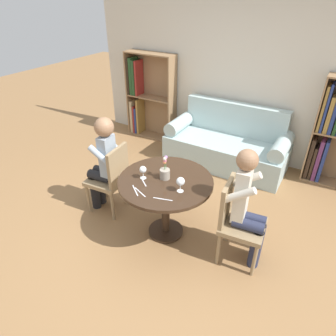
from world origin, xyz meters
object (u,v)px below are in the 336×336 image
couch (227,145)px  person_right (248,207)px  chair_right (236,219)px  wine_glass_right (181,182)px  bookshelf_left (146,96)px  wine_glass_left (143,170)px  flower_vase (165,172)px  person_left (103,162)px  chair_left (111,176)px

couch → person_right: (0.86, -1.77, 0.35)m
chair_right → person_right: size_ratio=0.71×
wine_glass_right → bookshelf_left: bearing=131.1°
wine_glass_left → flower_vase: (0.19, 0.12, -0.02)m
chair_right → person_right: 0.19m
chair_right → wine_glass_right: size_ratio=5.68×
person_left → wine_glass_right: person_left is taller
chair_left → flower_vase: 0.81m
chair_left → chair_right: same height
chair_left → flower_vase: bearing=85.0°
bookshelf_left → chair_right: (2.48, -2.05, -0.24)m
chair_left → wine_glass_right: (1.00, -0.11, 0.34)m
person_left → wine_glass_left: person_left is taller
chair_right → flower_vase: size_ratio=3.52×
person_left → flower_vase: size_ratio=4.87×
chair_left → wine_glass_right: bearing=78.0°
bookshelf_left → chair_left: size_ratio=1.67×
chair_left → wine_glass_right: chair_left is taller
wine_glass_left → chair_right: bearing=8.9°
chair_right → wine_glass_left: chair_right is taller
chair_left → wine_glass_left: 0.66m
person_left → wine_glass_left: bearing=76.0°
bookshelf_left → wine_glass_left: bookshelf_left is taller
couch → wine_glass_right: couch is taller
couch → chair_right: size_ratio=2.03×
person_right → wine_glass_left: person_right is taller
bookshelf_left → wine_glass_left: 2.67m
bookshelf_left → wine_glass_left: (1.49, -2.21, 0.09)m
chair_left → flower_vase: size_ratio=3.52×
chair_left → person_left: 0.20m
chair_left → bookshelf_left: bearing=-161.7°
chair_right → person_right: person_right is taller
wine_glass_left → couch: bearing=83.6°
chair_left → person_right: person_right is taller
couch → person_right: 2.00m
wine_glass_right → wine_glass_left: bearing=179.4°
bookshelf_left → wine_glass_right: (1.93, -2.21, 0.10)m
wine_glass_right → person_right: bearing=15.4°
couch → bookshelf_left: (-1.71, 0.27, 0.43)m
chair_right → wine_glass_left: (-0.99, -0.16, 0.33)m
wine_glass_right → flower_vase: size_ratio=0.62×
chair_right → wine_glass_right: chair_right is taller
bookshelf_left → flower_vase: size_ratio=5.88×
couch → bookshelf_left: bearing=171.0°
chair_left → chair_right: 1.55m
chair_left → person_left: bearing=-86.1°
chair_right → bookshelf_left: bearing=44.1°
flower_vase → wine_glass_left: bearing=-149.1°
wine_glass_right → flower_vase: flower_vase is taller
person_right → flower_vase: person_right is taller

